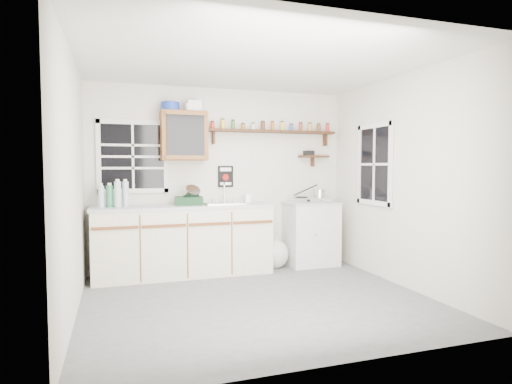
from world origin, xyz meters
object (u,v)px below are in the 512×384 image
Objects in this scene: hotplate at (310,200)px; right_cabinet at (311,233)px; main_cabinet at (184,240)px; upper_cabinet at (184,136)px; dish_rack at (190,198)px; spice_shelf at (273,131)px.

right_cabinet is at bearing 52.22° from hotplate.
main_cabinet is 2.54× the size of right_cabinet.
hotplate is (1.78, -0.14, -0.88)m from upper_cabinet.
upper_cabinet is 0.83m from dish_rack.
main_cabinet is 6.15× the size of dish_rack.
hotplate is at bearing -4.44° from upper_cabinet.
dish_rack is at bearing 9.16° from main_cabinet.
hotplate is at bearing 4.78° from dish_rack.
dish_rack is at bearing -170.80° from spice_shelf.
main_cabinet is 1.21× the size of spice_shelf.
upper_cabinet is at bearing 176.24° from right_cabinet.
dish_rack is (0.05, -0.13, -0.82)m from upper_cabinet.
spice_shelf is at bearing 14.24° from dish_rack.
upper_cabinet is at bearing -176.91° from spice_shelf.
main_cabinet is at bearing -103.68° from upper_cabinet.
hotplate is (0.50, -0.21, -0.99)m from spice_shelf.
spice_shelf reaches higher than hotplate.
spice_shelf is (-0.52, 0.19, 1.48)m from right_cabinet.
spice_shelf is 5.09× the size of dish_rack.
main_cabinet is 3.95× the size of hotplate.
main_cabinet is at bearing -179.21° from right_cabinet.
spice_shelf is at bearing 9.20° from main_cabinet.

